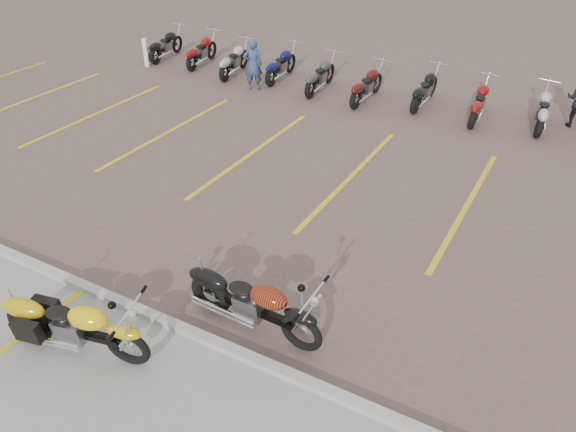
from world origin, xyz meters
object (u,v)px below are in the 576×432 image
Objects in this scene: flame_cruiser at (252,303)px; bollard at (146,53)px; person_a at (253,65)px; yellow_cruiser at (74,325)px.

flame_cruiser is 14.25m from bollard.
flame_cruiser is 1.48× the size of person_a.
bollard reaches higher than yellow_cruiser.
yellow_cruiser is 0.99× the size of flame_cruiser.
bollard reaches higher than flame_cruiser.
person_a is 4.67m from bollard.
person_a is 1.62× the size of bollard.
flame_cruiser is at bearing -42.26° from bollard.
person_a reaches higher than yellow_cruiser.
person_a is at bearing -2.35° from bollard.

